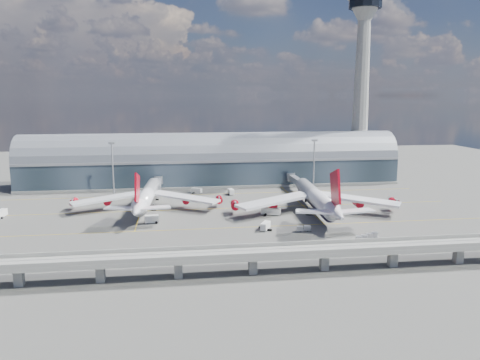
{
  "coord_description": "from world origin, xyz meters",
  "views": [
    {
      "loc": [
        -20.05,
        -173.56,
        47.53
      ],
      "look_at": [
        5.59,
        10.0,
        14.0
      ],
      "focal_mm": 35.0,
      "sensor_mm": 36.0,
      "label": 1
    }
  ],
  "objects": [
    {
      "name": "cargo_train_2",
      "position": [
        42.87,
        -30.34,
        0.91
      ],
      "size": [
        10.08,
        6.3,
        1.75
      ],
      "rotation": [
        0.0,
        0.0,
        1.09
      ],
      "color": "gray",
      "rests_on": "ground"
    },
    {
      "name": "service_truck_3",
      "position": [
        11.39,
        -14.35,
        1.42
      ],
      "size": [
        4.67,
        6.1,
        2.77
      ],
      "rotation": [
        0.0,
        0.0,
        -0.5
      ],
      "color": "silver",
      "rests_on": "ground"
    },
    {
      "name": "airliner_left",
      "position": [
        -32.44,
        22.24,
        5.88
      ],
      "size": [
        64.33,
        67.6,
        20.59
      ],
      "rotation": [
        0.0,
        0.0,
        -0.07
      ],
      "color": "white",
      "rests_on": "ground"
    },
    {
      "name": "cargo_train_0",
      "position": [
        24.57,
        -17.93,
        0.98
      ],
      "size": [
        5.72,
        2.51,
        1.88
      ],
      "rotation": [
        0.0,
        0.0,
        1.43
      ],
      "color": "gray",
      "rests_on": "ground"
    },
    {
      "name": "jet_bridge_right",
      "position": [
        40.29,
        51.18,
        5.18
      ],
      "size": [
        4.4,
        32.0,
        7.25
      ],
      "color": "gray",
      "rests_on": "ground"
    },
    {
      "name": "floodlight_mast_right",
      "position": [
        50.0,
        55.0,
        13.63
      ],
      "size": [
        3.0,
        0.7,
        25.7
      ],
      "color": "gray",
      "rests_on": "ground"
    },
    {
      "name": "service_truck_5",
      "position": [
        -10.07,
        53.45,
        1.3
      ],
      "size": [
        5.59,
        4.29,
        2.55
      ],
      "rotation": [
        0.0,
        0.0,
        1.07
      ],
      "color": "silver",
      "rests_on": "ground"
    },
    {
      "name": "floodlight_mast_left",
      "position": [
        -50.0,
        55.0,
        13.63
      ],
      "size": [
        3.0,
        0.7,
        25.7
      ],
      "color": "gray",
      "rests_on": "ground"
    },
    {
      "name": "service_truck_2",
      "position": [
        17.6,
        6.2,
        1.47
      ],
      "size": [
        8.06,
        4.66,
        2.81
      ],
      "rotation": [
        0.0,
        0.0,
        1.24
      ],
      "color": "silver",
      "rests_on": "ground"
    },
    {
      "name": "guideway",
      "position": [
        -0.0,
        -55.0,
        5.29
      ],
      "size": [
        220.0,
        8.5,
        7.2
      ],
      "color": "gray",
      "rests_on": "ground"
    },
    {
      "name": "service_truck_4",
      "position": [
        6.31,
        47.44,
        1.4
      ],
      "size": [
        2.89,
        5.03,
        2.77
      ],
      "rotation": [
        0.0,
        0.0,
        0.13
      ],
      "color": "silver",
      "rests_on": "ground"
    },
    {
      "name": "airliner_right",
      "position": [
        36.66,
        6.37,
        6.04
      ],
      "size": [
        70.23,
        73.41,
        23.28
      ],
      "rotation": [
        0.0,
        0.0,
        -0.07
      ],
      "color": "white",
      "rests_on": "ground"
    },
    {
      "name": "ground",
      "position": [
        0.0,
        0.0,
        0.0
      ],
      "size": [
        500.0,
        500.0,
        0.0
      ],
      "primitive_type": "plane",
      "color": "#474744",
      "rests_on": "ground"
    },
    {
      "name": "taxi_lines",
      "position": [
        0.0,
        22.11,
        0.01
      ],
      "size": [
        200.0,
        80.12,
        0.01
      ],
      "color": "gold",
      "rests_on": "ground"
    },
    {
      "name": "terminal",
      "position": [
        0.0,
        77.99,
        11.34
      ],
      "size": [
        200.0,
        30.0,
        28.0
      ],
      "color": "#1F2B34",
      "rests_on": "ground"
    },
    {
      "name": "control_tower",
      "position": [
        85.0,
        83.0,
        51.64
      ],
      "size": [
        19.0,
        19.0,
        103.0
      ],
      "color": "gray",
      "rests_on": "ground"
    },
    {
      "name": "cargo_train_1",
      "position": [
        28.68,
        -36.7,
        0.86
      ],
      "size": [
        12.49,
        3.25,
        1.65
      ],
      "rotation": [
        0.0,
        0.0,
        1.71
      ],
      "color": "gray",
      "rests_on": "ground"
    },
    {
      "name": "jet_bridge_left",
      "position": [
        -28.79,
        53.12,
        5.18
      ],
      "size": [
        4.4,
        28.0,
        7.25
      ],
      "color": "gray",
      "rests_on": "ground"
    },
    {
      "name": "service_truck_0",
      "position": [
        -89.05,
        17.04,
        1.53
      ],
      "size": [
        3.22,
        7.38,
        2.96
      ],
      "rotation": [
        0.0,
        0.0,
        -0.12
      ],
      "color": "silver",
      "rests_on": "ground"
    },
    {
      "name": "service_truck_1",
      "position": [
        -29.49,
        0.45,
        1.53
      ],
      "size": [
        5.45,
        3.08,
        3.03
      ],
      "rotation": [
        0.0,
        0.0,
        1.68
      ],
      "color": "silver",
      "rests_on": "ground"
    }
  ]
}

